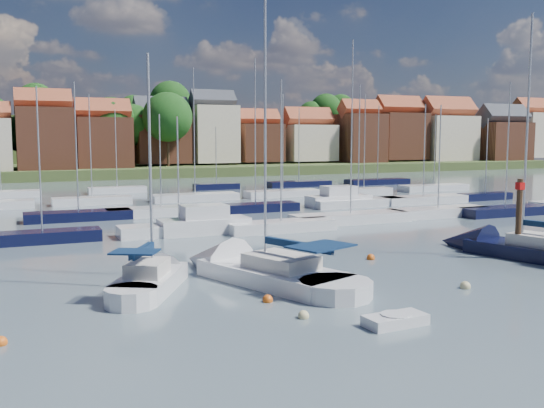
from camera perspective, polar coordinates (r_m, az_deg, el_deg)
name	(u,v)px	position (r m, az deg, el deg)	size (l,w,h in m)	color
ground	(198,204)	(68.07, -7.01, -0.03)	(260.00, 260.00, 0.00)	#4C5B68
sailboat_left	(155,279)	(31.33, -10.94, -6.94)	(6.45, 9.10, 12.44)	silver
sailboat_centre	(250,271)	(32.75, -2.12, -6.29)	(7.97, 13.56, 17.83)	silver
sailboat_navy	(508,249)	(41.68, 21.32, -3.98)	(6.14, 12.11, 16.22)	black
tender	(395,320)	(25.12, 11.52, -10.67)	(2.64, 1.34, 0.56)	silver
timber_piling	(518,234)	(40.22, 22.14, -2.61)	(0.40, 0.40, 7.21)	#4C331E
buoy_a	(1,345)	(24.57, -24.15, -12.02)	(0.46, 0.46, 0.46)	#D85914
buoy_b	(303,318)	(25.66, 2.98, -10.68)	(0.47, 0.47, 0.47)	beige
buoy_c	(268,302)	(28.01, -0.41, -9.21)	(0.48, 0.48, 0.48)	#D85914
buoy_d	(465,288)	(31.92, 17.72, -7.57)	(0.52, 0.52, 0.52)	beige
buoy_e	(371,259)	(37.88, 9.28, -5.17)	(0.51, 0.51, 0.51)	#D85914
marina_field	(228,204)	(64.00, -4.16, -0.02)	(79.62, 41.41, 15.93)	silver
far_shore_town	(102,148)	(159.07, -15.69, 5.07)	(212.46, 90.00, 22.27)	#3C4924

